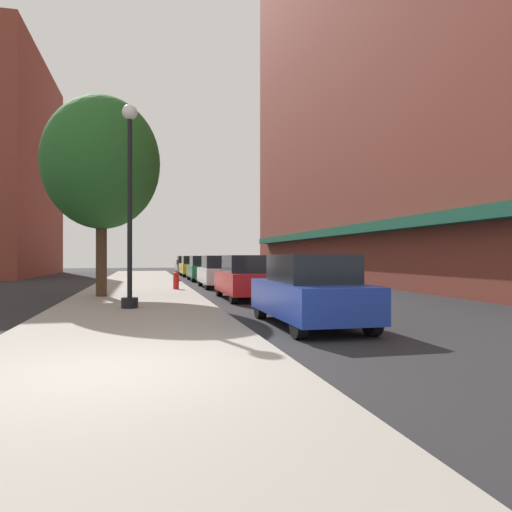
% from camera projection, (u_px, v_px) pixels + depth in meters
% --- Properties ---
extents(ground_plane, '(90.00, 90.00, 0.00)m').
position_uv_depth(ground_plane, '(219.00, 288.00, 24.68)').
color(ground_plane, '#232326').
extents(sidewalk_slab, '(4.80, 50.00, 0.12)m').
position_uv_depth(sidewalk_slab, '(139.00, 286.00, 24.75)').
color(sidewalk_slab, gray).
rests_on(sidewalk_slab, ground).
extents(building_right_brick, '(6.80, 40.00, 28.68)m').
position_uv_depth(building_right_brick, '(377.00, 62.00, 31.07)').
color(building_right_brick, brown).
rests_on(building_right_brick, ground).
extents(building_far_background, '(6.80, 18.00, 18.09)m').
position_uv_depth(building_far_background, '(6.00, 168.00, 39.80)').
color(building_far_background, brown).
rests_on(building_far_background, ground).
extents(lamppost, '(0.48, 0.48, 5.90)m').
position_uv_depth(lamppost, '(130.00, 202.00, 13.82)').
color(lamppost, black).
rests_on(lamppost, sidewalk_slab).
extents(fire_hydrant, '(0.33, 0.26, 0.79)m').
position_uv_depth(fire_hydrant, '(176.00, 280.00, 21.85)').
color(fire_hydrant, red).
rests_on(fire_hydrant, sidewalk_slab).
extents(parking_meter_near, '(0.14, 0.09, 1.31)m').
position_uv_depth(parking_meter_near, '(178.00, 268.00, 26.40)').
color(parking_meter_near, slate).
rests_on(parking_meter_near, sidewalk_slab).
extents(tree_near, '(4.34, 4.34, 7.52)m').
position_uv_depth(tree_near, '(101.00, 163.00, 17.92)').
color(tree_near, '#422D1E').
rests_on(tree_near, sidewalk_slab).
extents(car_blue, '(1.80, 4.30, 1.66)m').
position_uv_depth(car_blue, '(310.00, 291.00, 11.00)').
color(car_blue, black).
rests_on(car_blue, ground).
extents(car_red, '(1.80, 4.30, 1.66)m').
position_uv_depth(car_red, '(246.00, 278.00, 17.91)').
color(car_red, black).
rests_on(car_red, ground).
extents(car_white, '(1.80, 4.30, 1.66)m').
position_uv_depth(car_white, '(219.00, 272.00, 24.63)').
color(car_white, black).
rests_on(car_white, ground).
extents(car_green, '(1.80, 4.30, 1.66)m').
position_uv_depth(car_green, '(203.00, 269.00, 31.52)').
color(car_green, black).
rests_on(car_green, ground).
extents(car_yellow, '(1.80, 4.30, 1.66)m').
position_uv_depth(car_yellow, '(192.00, 266.00, 38.72)').
color(car_yellow, black).
rests_on(car_yellow, ground).
extents(car_silver, '(1.80, 4.30, 1.66)m').
position_uv_depth(car_silver, '(186.00, 265.00, 44.62)').
color(car_silver, black).
rests_on(car_silver, ground).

